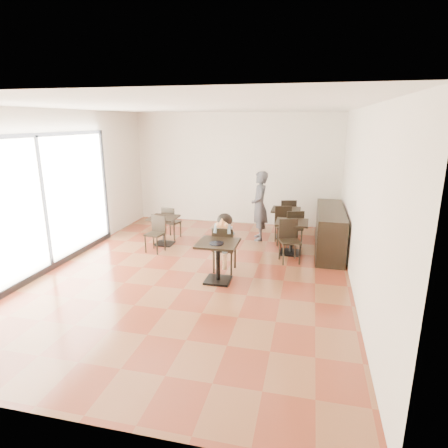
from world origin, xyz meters
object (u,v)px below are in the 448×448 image
(chair_mid_b, at_px, (290,242))
(cafe_table_mid, at_px, (291,238))
(cafe_table_left, at_px, (164,231))
(chair_back_b, at_px, (284,226))
(child, at_px, (225,243))
(child_table, at_px, (218,262))
(chair_left_b, at_px, (155,234))
(chair_back_a, at_px, (287,215))
(adult_patron, at_px, (260,206))
(cafe_table_back, at_px, (285,223))
(chair_mid_a, at_px, (293,228))
(chair_left_a, at_px, (172,222))
(child_chair, at_px, (225,249))

(chair_mid_b, bearing_deg, cafe_table_mid, 71.46)
(cafe_table_left, bearing_deg, chair_back_b, 13.60)
(child, height_order, chair_mid_b, child)
(child_table, xyz_separation_m, cafe_table_mid, (1.26, 1.89, -0.01))
(cafe_table_left, distance_m, chair_left_b, 0.55)
(cafe_table_left, relative_size, chair_back_b, 0.76)
(cafe_table_mid, distance_m, chair_back_a, 1.77)
(chair_back_a, bearing_deg, adult_patron, 38.74)
(chair_back_a, bearing_deg, chair_back_b, 76.14)
(child_table, height_order, child, child)
(child, xyz_separation_m, chair_back_a, (1.04, 3.10, -0.13))
(adult_patron, xyz_separation_m, cafe_table_back, (0.65, 0.30, -0.49))
(chair_mid_a, xyz_separation_m, chair_back_b, (-0.22, 0.11, 0.00))
(cafe_table_back, bearing_deg, adult_patron, -155.22)
(chair_mid_b, relative_size, chair_left_a, 1.09)
(adult_patron, relative_size, chair_mid_a, 1.92)
(cafe_table_left, height_order, chair_mid_a, chair_mid_a)
(child_chair, height_order, cafe_table_back, child_chair)
(child_chair, distance_m, child, 0.12)
(chair_mid_b, bearing_deg, chair_mid_a, 71.46)
(cafe_table_left, xyz_separation_m, chair_left_b, (0.00, -0.55, 0.07))
(cafe_table_left, relative_size, chair_left_a, 0.83)
(cafe_table_left, xyz_separation_m, chair_back_b, (2.87, 0.69, 0.11))
(cafe_table_back, height_order, chair_back_a, chair_back_a)
(chair_mid_a, relative_size, chair_left_a, 1.09)
(child_chair, xyz_separation_m, chair_back_b, (1.04, 2.00, -0.01))
(cafe_table_left, xyz_separation_m, chair_left_a, (0.00, 0.55, 0.07))
(child_table, distance_m, child, 0.59)
(chair_left_b, distance_m, chair_back_b, 3.13)
(cafe_table_back, bearing_deg, child, -112.17)
(child_chair, bearing_deg, chair_back_a, -108.53)
(adult_patron, relative_size, cafe_table_mid, 2.31)
(cafe_table_left, distance_m, chair_left_a, 0.55)
(cafe_table_left, bearing_deg, chair_mid_b, -9.39)
(chair_mid_a, distance_m, chair_back_b, 0.24)
(child_chair, xyz_separation_m, chair_left_b, (-1.84, 0.75, -0.05))
(cafe_table_back, relative_size, chair_left_a, 0.91)
(cafe_table_mid, height_order, chair_back_b, chair_back_b)
(chair_mid_a, bearing_deg, child_chair, 37.85)
(cafe_table_mid, distance_m, chair_left_b, 3.15)
(child_chair, relative_size, chair_mid_a, 1.03)
(child_table, relative_size, chair_left_a, 0.94)
(cafe_table_mid, xyz_separation_m, chair_left_b, (-3.09, -0.59, 0.04))
(child_chair, height_order, chair_back_b, child_chair)
(child, distance_m, cafe_table_back, 2.76)
(cafe_table_back, distance_m, chair_mid_b, 1.77)
(chair_left_a, distance_m, chair_left_b, 1.10)
(cafe_table_mid, relative_size, chair_mid_a, 0.83)
(chair_mid_a, xyz_separation_m, chair_mid_b, (0.00, -1.10, 0.00))
(adult_patron, bearing_deg, child_table, -21.75)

